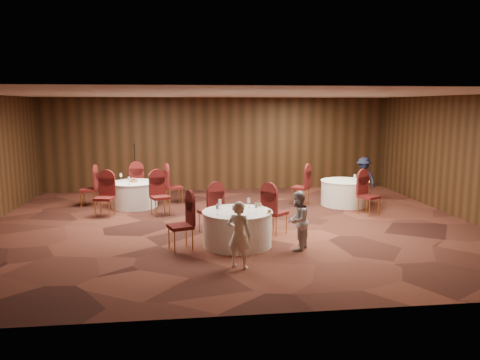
{
  "coord_description": "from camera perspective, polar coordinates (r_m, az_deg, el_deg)",
  "views": [
    {
      "loc": [
        -1.18,
        -11.18,
        2.95
      ],
      "look_at": [
        0.2,
        0.2,
        1.1
      ],
      "focal_mm": 35.0,
      "sensor_mm": 36.0,
      "label": 1
    }
  ],
  "objects": [
    {
      "name": "chairs_right",
      "position": [
        13.6,
        11.25,
        -1.39
      ],
      "size": [
        2.2,
        2.31,
        1.0
      ],
      "color": "#430D0F",
      "rests_on": "ground"
    },
    {
      "name": "tabletop_left",
      "position": [
        13.85,
        -12.87,
        0.09
      ],
      "size": [
        0.93,
        0.85,
        0.22
      ],
      "color": "silver",
      "rests_on": "table_left"
    },
    {
      "name": "chairs_main",
      "position": [
        10.44,
        -2.02,
        -4.41
      ],
      "size": [
        2.86,
        1.95,
        1.0
      ],
      "color": "#430D0F",
      "rests_on": "ground"
    },
    {
      "name": "man_c",
      "position": [
        15.3,
        14.82,
        0.23
      ],
      "size": [
        0.87,
        0.98,
        1.31
      ],
      "primitive_type": "imported",
      "rotation": [
        0.0,
        0.0,
        5.29
      ],
      "color": "black",
      "rests_on": "ground"
    },
    {
      "name": "tabletop_main",
      "position": [
        9.73,
        0.56,
        -3.34
      ],
      "size": [
        1.18,
        1.07,
        0.22
      ],
      "color": "silver",
      "rests_on": "table_main"
    },
    {
      "name": "room_shell",
      "position": [
        11.28,
        -0.89,
        4.16
      ],
      "size": [
        12.0,
        12.0,
        12.0
      ],
      "color": "silver",
      "rests_on": "ground"
    },
    {
      "name": "chairs_left",
      "position": [
        13.85,
        -12.9,
        -1.26
      ],
      "size": [
        3.07,
        2.94,
        1.0
      ],
      "color": "#430D0F",
      "rests_on": "ground"
    },
    {
      "name": "woman_b",
      "position": [
        9.62,
        7.01,
        -4.97
      ],
      "size": [
        0.71,
        0.75,
        1.22
      ],
      "primitive_type": "imported",
      "rotation": [
        0.0,
        0.0,
        4.14
      ],
      "color": "#B3B2B7",
      "rests_on": "ground"
    },
    {
      "name": "table_right",
      "position": [
        14.19,
        12.64,
        -1.51
      ],
      "size": [
        1.41,
        1.41,
        0.74
      ],
      "color": "white",
      "rests_on": "ground"
    },
    {
      "name": "table_main",
      "position": [
        9.92,
        -0.33,
        -5.88
      ],
      "size": [
        1.48,
        1.48,
        0.74
      ],
      "color": "white",
      "rests_on": "ground"
    },
    {
      "name": "ground",
      "position": [
        11.62,
        -0.86,
        -5.54
      ],
      "size": [
        12.0,
        12.0,
        0.0
      ],
      "primitive_type": "plane",
      "color": "black",
      "rests_on": "ground"
    },
    {
      "name": "table_left",
      "position": [
        13.92,
        -12.81,
        -1.72
      ],
      "size": [
        1.35,
        1.35,
        0.74
      ],
      "color": "white",
      "rests_on": "ground"
    },
    {
      "name": "woman_a",
      "position": [
        8.52,
        -0.11,
        -6.69
      ],
      "size": [
        0.54,
        0.48,
        1.25
      ],
      "primitive_type": "imported",
      "rotation": [
        0.0,
        0.0,
        2.63
      ],
      "color": "white",
      "rests_on": "ground"
    },
    {
      "name": "tabletop_right",
      "position": [
        13.96,
        13.84,
        0.45
      ],
      "size": [
        0.08,
        0.08,
        0.22
      ],
      "color": "silver",
      "rests_on": "table_right"
    },
    {
      "name": "mic_stand",
      "position": [
        15.4,
        -12.62,
        -0.15
      ],
      "size": [
        0.24,
        0.24,
        1.73
      ],
      "color": "black",
      "rests_on": "ground"
    }
  ]
}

